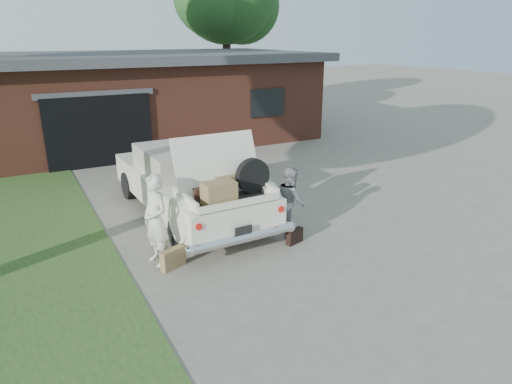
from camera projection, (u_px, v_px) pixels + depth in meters
name	position (u px, v px, depth m)	size (l,w,h in m)	color
ground	(271.00, 257.00, 8.52)	(90.00, 90.00, 0.00)	gray
house	(146.00, 96.00, 17.95)	(12.80, 7.80, 3.30)	brown
sedan	(189.00, 182.00, 10.31)	(2.20, 5.33, 2.13)	silver
woman_left	(156.00, 220.00, 8.03)	(0.61, 0.40, 1.67)	silver
woman_right	(291.00, 201.00, 9.31)	(0.69, 0.54, 1.43)	gray
suitcase_left	(173.00, 259.00, 8.05)	(0.47, 0.15, 0.37)	olive
suitcase_right	(295.00, 236.00, 9.03)	(0.38, 0.12, 0.30)	black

